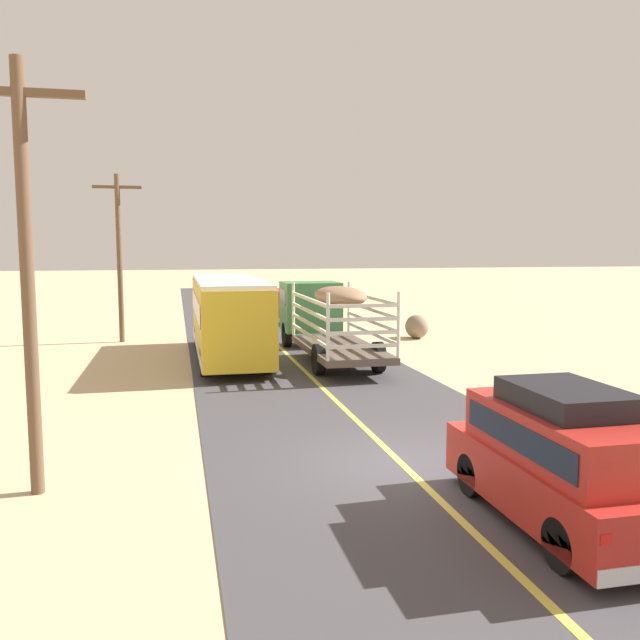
{
  "coord_description": "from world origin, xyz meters",
  "views": [
    {
      "loc": [
        -4.48,
        -12.39,
        4.48
      ],
      "look_at": [
        0.0,
        7.81,
        2.16
      ],
      "focal_mm": 36.51,
      "sensor_mm": 36.0,
      "label": 1
    }
  ],
  "objects_px": {
    "boulder_near_shoulder": "(417,327)",
    "car_far": "(283,304)",
    "livestock_truck": "(321,312)",
    "bus": "(228,316)",
    "power_pole_near": "(27,266)",
    "power_pole_mid": "(119,253)",
    "suv_near": "(563,457)"
  },
  "relations": [
    {
      "from": "car_far",
      "to": "boulder_near_shoulder",
      "type": "height_order",
      "value": "car_far"
    },
    {
      "from": "suv_near",
      "to": "power_pole_mid",
      "type": "xyz_separation_m",
      "value": [
        -8.52,
        22.94,
        3.06
      ]
    },
    {
      "from": "bus",
      "to": "power_pole_mid",
      "type": "bearing_deg",
      "value": 127.39
    },
    {
      "from": "suv_near",
      "to": "power_pole_near",
      "type": "bearing_deg",
      "value": 158.39
    },
    {
      "from": "livestock_truck",
      "to": "bus",
      "type": "bearing_deg",
      "value": -172.05
    },
    {
      "from": "car_far",
      "to": "boulder_near_shoulder",
      "type": "xyz_separation_m",
      "value": [
        5.36,
        -8.32,
        -0.51
      ]
    },
    {
      "from": "bus",
      "to": "boulder_near_shoulder",
      "type": "xyz_separation_m",
      "value": [
        9.57,
        4.15,
        -1.17
      ]
    },
    {
      "from": "livestock_truck",
      "to": "car_far",
      "type": "distance_m",
      "value": 11.95
    },
    {
      "from": "car_far",
      "to": "bus",
      "type": "bearing_deg",
      "value": -108.68
    },
    {
      "from": "power_pole_mid",
      "to": "boulder_near_shoulder",
      "type": "xyz_separation_m",
      "value": [
        14.14,
        -1.83,
        -3.64
      ]
    },
    {
      "from": "suv_near",
      "to": "livestock_truck",
      "type": "height_order",
      "value": "livestock_truck"
    },
    {
      "from": "livestock_truck",
      "to": "power_pole_mid",
      "type": "xyz_separation_m",
      "value": [
        -8.47,
        5.43,
        2.42
      ]
    },
    {
      "from": "suv_near",
      "to": "boulder_near_shoulder",
      "type": "bearing_deg",
      "value": 75.11
    },
    {
      "from": "livestock_truck",
      "to": "bus",
      "type": "height_order",
      "value": "bus"
    },
    {
      "from": "power_pole_near",
      "to": "boulder_near_shoulder",
      "type": "height_order",
      "value": "power_pole_near"
    },
    {
      "from": "bus",
      "to": "power_pole_near",
      "type": "height_order",
      "value": "power_pole_near"
    },
    {
      "from": "car_far",
      "to": "boulder_near_shoulder",
      "type": "bearing_deg",
      "value": -57.21
    },
    {
      "from": "car_far",
      "to": "power_pole_mid",
      "type": "relative_size",
      "value": 0.59
    },
    {
      "from": "livestock_truck",
      "to": "power_pole_near",
      "type": "xyz_separation_m",
      "value": [
        -8.47,
        -14.14,
        2.36
      ]
    },
    {
      "from": "bus",
      "to": "suv_near",
      "type": "bearing_deg",
      "value": -76.88
    },
    {
      "from": "car_far",
      "to": "power_pole_near",
      "type": "xyz_separation_m",
      "value": [
        -8.78,
        -26.06,
        3.06
      ]
    },
    {
      "from": "car_far",
      "to": "boulder_near_shoulder",
      "type": "distance_m",
      "value": 9.91
    },
    {
      "from": "suv_near",
      "to": "car_far",
      "type": "relative_size",
      "value": 1.0
    },
    {
      "from": "bus",
      "to": "power_pole_mid",
      "type": "height_order",
      "value": "power_pole_mid"
    },
    {
      "from": "boulder_near_shoulder",
      "to": "suv_near",
      "type": "bearing_deg",
      "value": -104.89
    },
    {
      "from": "livestock_truck",
      "to": "power_pole_mid",
      "type": "distance_m",
      "value": 10.35
    },
    {
      "from": "boulder_near_shoulder",
      "to": "car_far",
      "type": "bearing_deg",
      "value": 122.79
    },
    {
      "from": "bus",
      "to": "power_pole_near",
      "type": "xyz_separation_m",
      "value": [
        -4.57,
        -13.59,
        2.4
      ]
    },
    {
      "from": "power_pole_mid",
      "to": "car_far",
      "type": "bearing_deg",
      "value": 36.47
    },
    {
      "from": "livestock_truck",
      "to": "boulder_near_shoulder",
      "type": "xyz_separation_m",
      "value": [
        5.67,
        3.6,
        -1.21
      ]
    },
    {
      "from": "car_far",
      "to": "livestock_truck",
      "type": "bearing_deg",
      "value": -91.49
    },
    {
      "from": "boulder_near_shoulder",
      "to": "power_pole_mid",
      "type": "bearing_deg",
      "value": 172.64
    }
  ]
}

